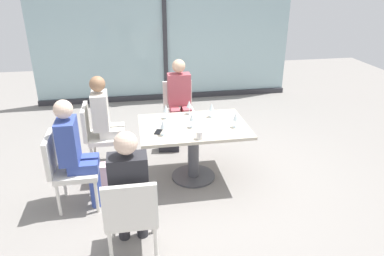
{
  "coord_description": "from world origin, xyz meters",
  "views": [
    {
      "loc": [
        -0.72,
        -4.0,
        2.48
      ],
      "look_at": [
        0.0,
        0.1,
        0.65
      ],
      "focal_mm": 33.88,
      "sensor_mm": 36.0,
      "label": 1
    }
  ],
  "objects_px": {
    "chair_side_end": "(67,166)",
    "wine_glass_1": "(189,104)",
    "cell_phone_on_table": "(158,132)",
    "handbag_0": "(101,175)",
    "person_side_end": "(75,149)",
    "wine_glass_4": "(236,117)",
    "chair_front_left": "(131,212)",
    "person_near_window": "(180,97)",
    "person_far_left": "(106,118)",
    "wine_glass_5": "(163,125)",
    "coffee_cup": "(200,135)",
    "handbag_1": "(169,142)",
    "chair_near_window": "(179,107)",
    "wine_glass_3": "(192,117)",
    "chair_far_left": "(99,132)",
    "dining_table_main": "(193,138)",
    "person_front_left": "(129,186)",
    "wine_glass_0": "(166,109)",
    "wine_glass_2": "(212,107)"
  },
  "relations": [
    {
      "from": "chair_side_end",
      "to": "wine_glass_1",
      "type": "distance_m",
      "value": 1.7
    },
    {
      "from": "cell_phone_on_table",
      "to": "handbag_0",
      "type": "relative_size",
      "value": 0.48
    },
    {
      "from": "person_side_end",
      "to": "wine_glass_4",
      "type": "bearing_deg",
      "value": 6.24
    },
    {
      "from": "chair_front_left",
      "to": "person_near_window",
      "type": "height_order",
      "value": "person_near_window"
    },
    {
      "from": "person_side_end",
      "to": "wine_glass_1",
      "type": "bearing_deg",
      "value": 28.02
    },
    {
      "from": "person_far_left",
      "to": "wine_glass_5",
      "type": "bearing_deg",
      "value": -47.16
    },
    {
      "from": "wine_glass_4",
      "to": "coffee_cup",
      "type": "height_order",
      "value": "wine_glass_4"
    },
    {
      "from": "wine_glass_4",
      "to": "handbag_0",
      "type": "relative_size",
      "value": 0.62
    },
    {
      "from": "wine_glass_5",
      "to": "handbag_1",
      "type": "xyz_separation_m",
      "value": [
        0.17,
        1.03,
        -0.72
      ]
    },
    {
      "from": "chair_near_window",
      "to": "wine_glass_3",
      "type": "xyz_separation_m",
      "value": [
        -0.02,
        -1.36,
        0.37
      ]
    },
    {
      "from": "chair_far_left",
      "to": "handbag_0",
      "type": "height_order",
      "value": "chair_far_left"
    },
    {
      "from": "chair_far_left",
      "to": "handbag_1",
      "type": "distance_m",
      "value": 1.07
    },
    {
      "from": "dining_table_main",
      "to": "wine_glass_4",
      "type": "distance_m",
      "value": 0.59
    },
    {
      "from": "person_front_left",
      "to": "cell_phone_on_table",
      "type": "relative_size",
      "value": 8.75
    },
    {
      "from": "handbag_1",
      "to": "handbag_0",
      "type": "bearing_deg",
      "value": -131.81
    },
    {
      "from": "wine_glass_3",
      "to": "handbag_0",
      "type": "height_order",
      "value": "wine_glass_3"
    },
    {
      "from": "wine_glass_0",
      "to": "wine_glass_3",
      "type": "distance_m",
      "value": 0.44
    },
    {
      "from": "person_side_end",
      "to": "handbag_0",
      "type": "relative_size",
      "value": 4.2
    },
    {
      "from": "wine_glass_2",
      "to": "wine_glass_4",
      "type": "relative_size",
      "value": 1.0
    },
    {
      "from": "dining_table_main",
      "to": "wine_glass_3",
      "type": "relative_size",
      "value": 7.11
    },
    {
      "from": "dining_table_main",
      "to": "chair_near_window",
      "type": "distance_m",
      "value": 1.31
    },
    {
      "from": "wine_glass_5",
      "to": "cell_phone_on_table",
      "type": "height_order",
      "value": "wine_glass_5"
    },
    {
      "from": "chair_far_left",
      "to": "wine_glass_0",
      "type": "xyz_separation_m",
      "value": [
        0.88,
        -0.23,
        0.37
      ]
    },
    {
      "from": "person_far_left",
      "to": "wine_glass_2",
      "type": "height_order",
      "value": "person_far_left"
    },
    {
      "from": "wine_glass_5",
      "to": "cell_phone_on_table",
      "type": "distance_m",
      "value": 0.17
    },
    {
      "from": "person_near_window",
      "to": "coffee_cup",
      "type": "xyz_separation_m",
      "value": [
        0.0,
        -1.59,
        0.08
      ]
    },
    {
      "from": "chair_near_window",
      "to": "person_side_end",
      "type": "height_order",
      "value": "person_side_end"
    },
    {
      "from": "wine_glass_2",
      "to": "wine_glass_1",
      "type": "bearing_deg",
      "value": 149.46
    },
    {
      "from": "dining_table_main",
      "to": "chair_near_window",
      "type": "xyz_separation_m",
      "value": [
        0.0,
        1.3,
        -0.06
      ]
    },
    {
      "from": "chair_near_window",
      "to": "wine_glass_5",
      "type": "height_order",
      "value": "wine_glass_5"
    },
    {
      "from": "chair_near_window",
      "to": "chair_side_end",
      "type": "bearing_deg",
      "value": -131.78
    },
    {
      "from": "dining_table_main",
      "to": "wine_glass_1",
      "type": "bearing_deg",
      "value": 88.0
    },
    {
      "from": "cell_phone_on_table",
      "to": "wine_glass_3",
      "type": "bearing_deg",
      "value": 29.64
    },
    {
      "from": "chair_near_window",
      "to": "chair_front_left",
      "type": "distance_m",
      "value": 2.73
    },
    {
      "from": "chair_front_left",
      "to": "person_front_left",
      "type": "distance_m",
      "value": 0.23
    },
    {
      "from": "wine_glass_1",
      "to": "wine_glass_4",
      "type": "xyz_separation_m",
      "value": [
        0.47,
        -0.53,
        0.0
      ]
    },
    {
      "from": "wine_glass_3",
      "to": "handbag_0",
      "type": "relative_size",
      "value": 0.62
    },
    {
      "from": "handbag_1",
      "to": "chair_side_end",
      "type": "bearing_deg",
      "value": -129.25
    },
    {
      "from": "person_near_window",
      "to": "coffee_cup",
      "type": "bearing_deg",
      "value": -89.97
    },
    {
      "from": "chair_side_end",
      "to": "handbag_1",
      "type": "xyz_separation_m",
      "value": [
        1.25,
        1.15,
        -0.36
      ]
    },
    {
      "from": "person_far_left",
      "to": "cell_phone_on_table",
      "type": "bearing_deg",
      "value": -45.63
    },
    {
      "from": "chair_far_left",
      "to": "wine_glass_0",
      "type": "distance_m",
      "value": 0.98
    },
    {
      "from": "chair_front_left",
      "to": "wine_glass_4",
      "type": "bearing_deg",
      "value": 42.17
    },
    {
      "from": "handbag_1",
      "to": "cell_phone_on_table",
      "type": "bearing_deg",
      "value": -95.11
    },
    {
      "from": "chair_far_left",
      "to": "wine_glass_4",
      "type": "relative_size",
      "value": 4.7
    },
    {
      "from": "wine_glass_2",
      "to": "wine_glass_4",
      "type": "height_order",
      "value": "same"
    },
    {
      "from": "person_far_left",
      "to": "wine_glass_4",
      "type": "bearing_deg",
      "value": -22.84
    },
    {
      "from": "chair_near_window",
      "to": "handbag_1",
      "type": "relative_size",
      "value": 2.9
    },
    {
      "from": "dining_table_main",
      "to": "wine_glass_2",
      "type": "distance_m",
      "value": 0.47
    },
    {
      "from": "dining_table_main",
      "to": "wine_glass_0",
      "type": "xyz_separation_m",
      "value": [
        -0.3,
        0.28,
        0.31
      ]
    }
  ]
}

